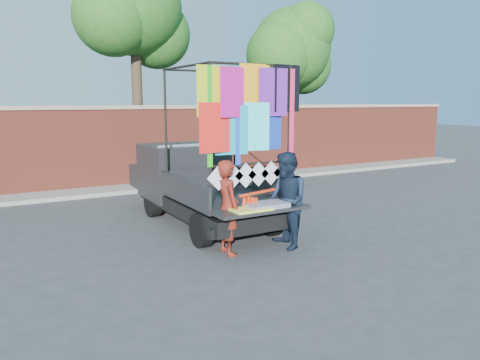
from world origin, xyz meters
TOP-DOWN VIEW (x-y plane):
  - ground at (0.00, 0.00)m, footprint 90.00×90.00m
  - brick_wall at (0.00, 7.00)m, footprint 30.00×0.45m
  - curb at (0.00, 6.30)m, footprint 30.00×1.20m
  - tree_mid at (1.02, 8.12)m, footprint 4.20×3.30m
  - tree_right at (7.52, 8.12)m, footprint 4.20×3.30m
  - pickup_truck at (0.35, 2.13)m, footprint 2.16×5.42m
  - woman at (-0.20, -0.60)m, footprint 0.43×0.64m
  - man at (0.92, -0.84)m, footprint 0.85×1.00m
  - streamer_bundle at (0.26, -0.73)m, footprint 0.90×0.29m

SIDE VIEW (x-z plane):
  - ground at x=0.00m, z-range 0.00..0.00m
  - curb at x=0.00m, z-range 0.00..0.12m
  - woman at x=-0.20m, z-range 0.00..1.72m
  - pickup_truck at x=0.35m, z-range -0.84..2.57m
  - man at x=0.92m, z-range 0.00..1.82m
  - streamer_bundle at x=0.26m, z-range 0.59..1.23m
  - brick_wall at x=0.00m, z-range 0.02..2.63m
  - tree_right at x=7.52m, z-range 1.44..8.06m
  - tree_mid at x=1.02m, z-range 1.83..9.56m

